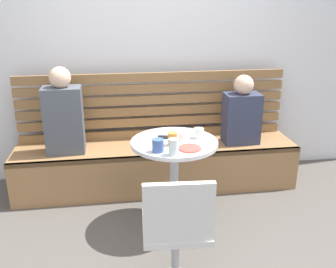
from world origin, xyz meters
TOP-DOWN VIEW (x-y plane):
  - ground at (0.00, 0.00)m, footprint 8.00×8.00m
  - back_wall at (0.00, 1.64)m, footprint 5.20×0.10m
  - booth_bench at (0.00, 1.20)m, footprint 2.70×0.52m
  - booth_backrest at (0.00, 1.44)m, footprint 2.65×0.04m
  - cafe_table at (0.06, 0.52)m, footprint 0.68×0.68m
  - white_chair at (-0.06, -0.29)m, footprint 0.43×0.43m
  - person_adult at (-0.84, 1.18)m, footprint 0.34×0.22m
  - person_child_left at (0.83, 1.18)m, footprint 0.34×0.22m
  - cup_glass_short at (0.26, 0.56)m, footprint 0.08×0.08m
  - cup_espresso_small at (0.12, 0.53)m, footprint 0.06×0.06m
  - cup_tumbler_orange at (0.03, 0.44)m, footprint 0.07×0.07m
  - cup_glass_tall at (0.01, 0.25)m, footprint 0.07×0.07m
  - cup_mug_blue at (-0.09, 0.33)m, footprint 0.08×0.08m
  - plate_small at (0.14, 0.34)m, footprint 0.17×0.17m
  - phone_on_table at (0.01, 0.60)m, footprint 0.15×0.10m

SIDE VIEW (x-z plane):
  - ground at x=0.00m, z-range 0.00..0.00m
  - booth_bench at x=0.00m, z-range 0.00..0.44m
  - white_chair at x=-0.06m, z-range 0.04..0.89m
  - cafe_table at x=0.06m, z-range 0.15..0.89m
  - person_child_left at x=0.83m, z-range 0.40..1.07m
  - phone_on_table at x=0.01m, z-range 0.74..0.75m
  - plate_small at x=0.14m, z-range 0.74..0.75m
  - cup_espresso_small at x=0.12m, z-range 0.74..0.79m
  - booth_backrest at x=0.00m, z-range 0.44..1.11m
  - cup_glass_short at x=0.26m, z-range 0.74..0.82m
  - cup_mug_blue at x=-0.09m, z-range 0.74..0.83m
  - cup_tumbler_orange at x=0.03m, z-range 0.74..0.84m
  - person_adult at x=-0.84m, z-range 0.40..1.19m
  - cup_glass_tall at x=0.01m, z-range 0.74..0.86m
  - back_wall at x=0.00m, z-range 0.00..2.90m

